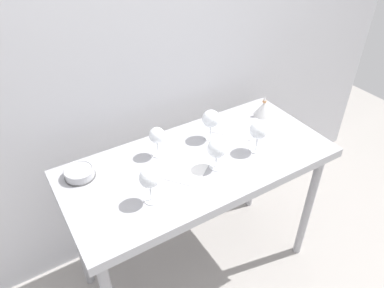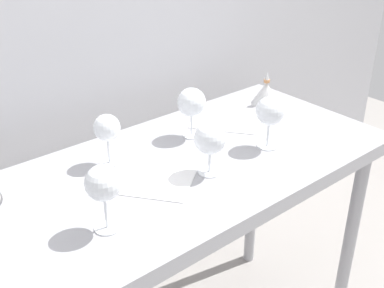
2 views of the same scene
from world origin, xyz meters
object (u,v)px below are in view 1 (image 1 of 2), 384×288
wine_glass_near_left (149,179)px  tasting_sheet_upper (181,169)px  tasting_bowl (79,172)px  wine_glass_near_right (258,131)px  tasting_sheet_lower (234,128)px  wine_glass_near_center (217,149)px  wine_glass_far_left (157,136)px  wine_glass_far_right (211,119)px  decanter_funnel (264,108)px

wine_glass_near_left → tasting_sheet_upper: 0.28m
wine_glass_near_left → tasting_bowl: 0.41m
wine_glass_near_right → tasting_sheet_lower: bearing=83.1°
wine_glass_near_right → wine_glass_near_center: size_ratio=1.08×
wine_glass_far_left → wine_glass_near_left: wine_glass_near_left is taller
wine_glass_near_left → wine_glass_far_right: (0.49, 0.26, -0.01)m
wine_glass_far_left → wine_glass_near_center: wine_glass_far_left is taller
tasting_sheet_upper → tasting_bowl: 0.49m
tasting_bowl → wine_glass_near_right: bearing=-18.2°
wine_glass_far_left → decanter_funnel: (0.72, 0.01, -0.07)m
tasting_sheet_upper → wine_glass_near_center: bearing=-62.0°
decanter_funnel → wine_glass_far_right: bearing=-175.6°
tasting_sheet_lower → tasting_bowl: 0.89m
wine_glass_near_center → tasting_sheet_lower: size_ratio=0.65×
wine_glass_near_right → wine_glass_far_left: bearing=152.5°
wine_glass_far_right → decanter_funnel: 0.41m
tasting_sheet_lower → wine_glass_near_left: bearing=165.4°
tasting_sheet_lower → wine_glass_near_right: bearing=-133.4°
tasting_sheet_lower → decanter_funnel: size_ratio=1.88×
tasting_sheet_lower → wine_glass_far_left: bearing=142.1°
tasting_sheet_upper → decanter_funnel: bearing=-22.5°
wine_glass_near_left → tasting_sheet_lower: wine_glass_near_left is taller
wine_glass_near_right → tasting_sheet_upper: bearing=170.4°
wine_glass_near_right → wine_glass_near_left: size_ratio=0.97×
wine_glass_far_right → tasting_bowl: 0.72m
wine_glass_far_left → wine_glass_near_right: size_ratio=0.94×
tasting_sheet_upper → wine_glass_near_right: bearing=-46.9°
wine_glass_near_center → decanter_funnel: bearing=25.9°
decanter_funnel → wine_glass_near_center: bearing=-154.1°
wine_glass_far_left → wine_glass_near_center: bearing=-50.2°
tasting_sheet_upper → tasting_sheet_lower: size_ratio=0.93×
wine_glass_near_left → wine_glass_near_center: 0.38m
wine_glass_near_center → tasting_bowl: (-0.60, 0.28, -0.08)m
wine_glass_far_right → decanter_funnel: (0.41, 0.03, -0.08)m
tasting_sheet_lower → wine_glass_near_center: bearing=-177.8°
tasting_sheet_upper → decanter_funnel: decanter_funnel is taller
wine_glass_near_center → decanter_funnel: 0.58m
wine_glass_far_left → wine_glass_near_right: 0.52m
wine_glass_far_left → tasting_bowl: wine_glass_far_left is taller
wine_glass_far_left → wine_glass_near_left: 0.33m
tasting_bowl → wine_glass_far_right: bearing=-5.0°
wine_glass_near_left → decanter_funnel: bearing=18.0°
wine_glass_near_center → wine_glass_far_right: (0.12, 0.22, 0.01)m
decanter_funnel → wine_glass_near_left: bearing=-162.0°
decanter_funnel → wine_glass_near_right: bearing=-136.5°
wine_glass_far_right → tasting_sheet_upper: wine_glass_far_right is taller
wine_glass_far_right → tasting_sheet_lower: wine_glass_far_right is taller
tasting_sheet_upper → tasting_sheet_lower: (0.44, 0.16, 0.00)m
wine_glass_far_right → tasting_bowl: size_ratio=1.18×
tasting_sheet_upper → wine_glass_far_left: bearing=66.8°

